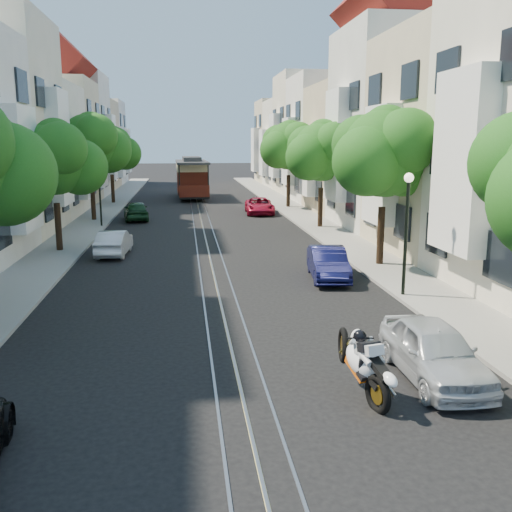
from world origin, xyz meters
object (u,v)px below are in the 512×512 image
object	(u,v)px
tree_e_b	(386,155)
tree_e_c	(323,153)
parked_car_e_near	(434,351)
tree_e_d	(290,147)
tree_w_d	(112,150)
lamp_east	(407,216)
parked_car_w_far	(136,211)
tree_w_b	(55,161)
cable_car	(192,176)
parked_car_e_far	(259,206)
parked_car_e_mid	(328,263)
lamp_west	(99,182)
parked_car_w_mid	(114,243)
tree_w_c	(91,145)
sportbike_rider	(363,362)

from	to	relation	value
tree_e_b	tree_e_c	world-z (taller)	tree_e_b
parked_car_e_near	tree_e_d	bearing A→B (deg)	85.84
tree_w_d	tree_e_b	bearing A→B (deg)	-61.93
tree_e_d	parked_car_e_near	distance (m)	34.02
lamp_east	parked_car_w_far	bearing A→B (deg)	116.86
tree_w_b	cable_car	world-z (taller)	tree_w_b
tree_w_d	parked_car_e_far	size ratio (longest dim) A/B	1.50
parked_car_e_mid	lamp_west	bearing A→B (deg)	131.91
tree_e_d	lamp_east	xyz separation A→B (m)	(-0.96, -26.98, -2.02)
lamp_east	parked_car_w_mid	world-z (taller)	lamp_east
tree_e_b	parked_car_e_near	world-z (taller)	tree_e_b
tree_e_b	parked_car_e_mid	bearing A→B (deg)	-145.28
tree_e_c	lamp_east	xyz separation A→B (m)	(-0.96, -15.98, -1.75)
tree_e_c	parked_car_w_mid	xyz separation A→B (m)	(-11.73, -7.05, -4.00)
tree_w_c	parked_car_e_near	bearing A→B (deg)	-67.34
parked_car_e_near	parked_car_w_far	xyz separation A→B (m)	(-8.80, 27.79, 0.00)
tree_e_d	tree_w_d	size ratio (longest dim) A/B	1.05
sportbike_rider	parked_car_e_far	size ratio (longest dim) A/B	0.51
tree_w_b	tree_e_b	bearing A→B (deg)	-19.15
tree_w_b	parked_car_e_near	bearing A→B (deg)	-55.25
lamp_west	parked_car_e_mid	world-z (taller)	lamp_west
tree_e_d	parked_car_e_far	xyz separation A→B (m)	(-2.86, -3.49, -4.27)
parked_car_e_near	sportbike_rider	bearing A→B (deg)	-157.69
lamp_west	tree_w_c	bearing A→B (deg)	105.75
sportbike_rider	tree_e_d	bearing A→B (deg)	68.07
tree_e_d	tree_w_b	bearing A→B (deg)	-130.27
cable_car	parked_car_w_mid	world-z (taller)	cable_car
tree_e_b	lamp_west	xyz separation A→B (m)	(-13.56, 13.02, -1.89)
lamp_east	parked_car_w_mid	bearing A→B (deg)	140.36
sportbike_rider	parked_car_e_near	bearing A→B (deg)	7.58
parked_car_w_mid	parked_car_w_far	size ratio (longest dim) A/B	0.93
lamp_east	sportbike_rider	size ratio (longest dim) A/B	1.89
tree_e_b	sportbike_rider	distance (m)	13.85
tree_w_b	parked_car_e_far	xyz separation A→B (m)	(11.54, 13.51, -3.80)
tree_e_c	parked_car_e_near	size ratio (longest dim) A/B	1.69
tree_w_b	cable_car	size ratio (longest dim) A/B	0.68
tree_e_b	parked_car_w_far	xyz separation A→B (m)	(-11.66, 16.15, -4.07)
sportbike_rider	parked_car_e_far	xyz separation A→B (m)	(1.91, 30.90, -0.21)
cable_car	parked_car_w_far	distance (m)	15.75
cable_car	tree_w_c	bearing A→B (deg)	-115.44
tree_w_d	cable_car	world-z (taller)	tree_w_d
tree_e_b	sportbike_rider	bearing A→B (deg)	-111.04
tree_e_d	lamp_west	distance (m)	16.39
tree_w_b	parked_car_e_near	size ratio (longest dim) A/B	1.62
parked_car_e_far	sportbike_rider	bearing A→B (deg)	-90.45
tree_e_d	parked_car_w_mid	bearing A→B (deg)	-123.02
tree_e_c	parked_car_e_far	distance (m)	8.97
tree_e_c	lamp_east	world-z (taller)	tree_e_c
lamp_east	parked_car_e_near	distance (m)	7.27
tree_e_d	parked_car_w_far	bearing A→B (deg)	-153.37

